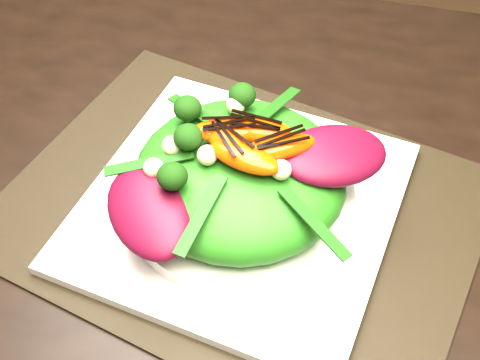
% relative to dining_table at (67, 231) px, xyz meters
% --- Properties ---
extents(dining_table, '(1.60, 0.90, 0.75)m').
position_rel_dining_table_xyz_m(dining_table, '(0.00, 0.00, 0.00)').
color(dining_table, black).
rests_on(dining_table, floor).
extents(placemat, '(0.51, 0.43, 0.00)m').
position_rel_dining_table_xyz_m(placemat, '(0.16, 0.05, 0.02)').
color(placemat, black).
rests_on(placemat, dining_table).
extents(plate_base, '(0.33, 0.33, 0.01)m').
position_rel_dining_table_xyz_m(plate_base, '(0.16, 0.05, 0.03)').
color(plate_base, white).
rests_on(plate_base, placemat).
extents(salad_bowl, '(0.25, 0.25, 0.02)m').
position_rel_dining_table_xyz_m(salad_bowl, '(0.16, 0.05, 0.04)').
color(salad_bowl, white).
rests_on(salad_bowl, plate_base).
extents(lettuce_mound, '(0.26, 0.26, 0.07)m').
position_rel_dining_table_xyz_m(lettuce_mound, '(0.16, 0.05, 0.07)').
color(lettuce_mound, '#297015').
rests_on(lettuce_mound, salad_bowl).
extents(radicchio_leaf, '(0.12, 0.11, 0.02)m').
position_rel_dining_table_xyz_m(radicchio_leaf, '(0.24, 0.07, 0.10)').
color(radicchio_leaf, '#480719').
rests_on(radicchio_leaf, lettuce_mound).
extents(orange_segment, '(0.07, 0.03, 0.02)m').
position_rel_dining_table_xyz_m(orange_segment, '(0.16, 0.08, 0.11)').
color(orange_segment, '#D93703').
rests_on(orange_segment, lettuce_mound).
extents(broccoli_floret, '(0.05, 0.05, 0.04)m').
position_rel_dining_table_xyz_m(broccoli_floret, '(0.11, 0.08, 0.12)').
color(broccoli_floret, '#103609').
rests_on(broccoli_floret, lettuce_mound).
extents(macadamia_nut, '(0.02, 0.02, 0.02)m').
position_rel_dining_table_xyz_m(macadamia_nut, '(0.18, 0.01, 0.11)').
color(macadamia_nut, beige).
rests_on(macadamia_nut, lettuce_mound).
extents(balsamic_drizzle, '(0.04, 0.01, 0.00)m').
position_rel_dining_table_xyz_m(balsamic_drizzle, '(0.16, 0.08, 0.12)').
color(balsamic_drizzle, black).
rests_on(balsamic_drizzle, orange_segment).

